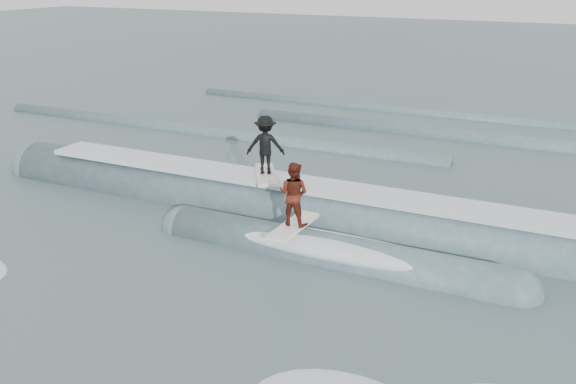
% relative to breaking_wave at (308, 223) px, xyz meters
% --- Properties ---
extents(ground, '(160.00, 160.00, 0.00)m').
position_rel_breaking_wave_xyz_m(ground, '(-0.37, -6.51, -0.04)').
color(ground, '#3A5155').
rests_on(ground, ground).
extents(breaking_wave, '(22.90, 3.80, 2.04)m').
position_rel_breaking_wave_xyz_m(breaking_wave, '(0.00, 0.00, 0.00)').
color(breaking_wave, '#3B5B63').
rests_on(breaking_wave, ground).
extents(surfer_black, '(1.50, 2.00, 1.84)m').
position_rel_breaking_wave_xyz_m(surfer_black, '(-1.59, 0.45, 1.94)').
color(surfer_black, white).
rests_on(surfer_black, ground).
extents(surfer_red, '(0.81, 2.01, 1.76)m').
position_rel_breaking_wave_xyz_m(surfer_red, '(0.37, -1.75, 1.41)').
color(surfer_red, white).
rests_on(surfer_red, ground).
extents(far_swells, '(33.92, 8.65, 0.80)m').
position_rel_breaking_wave_xyz_m(far_swells, '(-1.91, 11.14, -0.04)').
color(far_swells, '#3B5B63').
rests_on(far_swells, ground).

